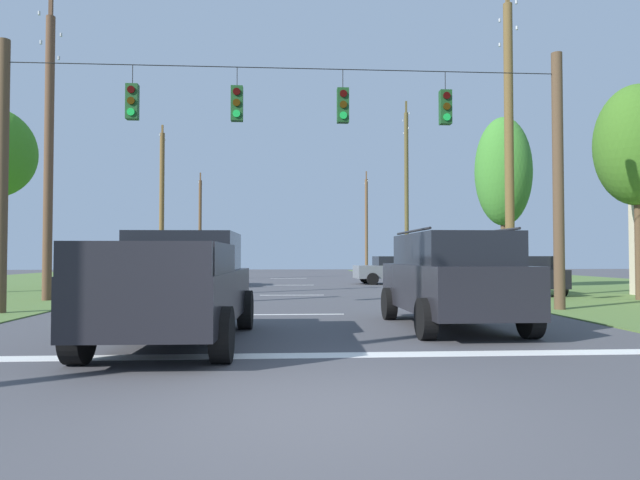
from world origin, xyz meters
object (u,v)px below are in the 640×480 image
(suv_black, at_px, (451,278))
(distant_car_far_parked, at_px, (521,275))
(utility_pole_distant_left, at_px, (200,224))
(tree_roadside_right, at_px, (503,172))
(utility_pole_near_left, at_px, (366,224))
(pickup_truck, at_px, (179,287))
(utility_pole_distant_right, at_px, (162,204))
(utility_pole_mid_right, at_px, (509,144))
(utility_pole_far_left, at_px, (49,150))
(distant_car_oncoming, at_px, (394,270))
(utility_pole_far_right, at_px, (407,191))
(tree_roadside_far_right, at_px, (637,146))
(distant_car_crossing_white, at_px, (219,270))
(overhead_signal_span, at_px, (289,164))

(suv_black, distance_m, distant_car_far_parked, 11.66)
(utility_pole_distant_left, bearing_deg, suv_black, -74.57)
(distant_car_far_parked, distance_m, tree_roadside_right, 6.23)
(distant_car_far_parked, relative_size, utility_pole_near_left, 0.44)
(pickup_truck, distance_m, utility_pole_distant_right, 26.72)
(utility_pole_mid_right, distance_m, tree_roadside_right, 6.98)
(distant_car_far_parked, distance_m, utility_pole_distant_right, 22.59)
(utility_pole_distant_right, bearing_deg, distant_car_far_parked, -39.37)
(utility_pole_near_left, distance_m, utility_pole_far_left, 37.22)
(suv_black, distance_m, utility_pole_distant_right, 26.90)
(utility_pole_mid_right, xyz_separation_m, utility_pole_distant_right, (-15.66, 16.68, -0.65))
(utility_pole_near_left, height_order, utility_pole_distant_right, utility_pole_distant_right)
(distant_car_oncoming, xyz_separation_m, utility_pole_near_left, (1.85, 22.69, 3.88))
(utility_pole_far_right, relative_size, utility_pole_distant_left, 1.23)
(distant_car_far_parked, xyz_separation_m, tree_roadside_far_right, (2.65, -3.36, 4.52))
(suv_black, distance_m, utility_pole_distant_left, 43.22)
(pickup_truck, bearing_deg, distant_car_oncoming, 68.88)
(pickup_truck, relative_size, distant_car_crossing_white, 1.24)
(utility_pole_far_left, bearing_deg, distant_car_far_parked, 7.30)
(utility_pole_far_left, height_order, tree_roadside_far_right, utility_pole_far_left)
(overhead_signal_span, bearing_deg, utility_pole_far_right, 69.17)
(distant_car_crossing_white, xyz_separation_m, utility_pole_distant_left, (-4.59, 24.15, 3.76))
(distant_car_far_parked, xyz_separation_m, utility_pole_mid_right, (-1.52, -2.58, 4.67))
(overhead_signal_span, bearing_deg, utility_pole_far_left, 152.52)
(utility_pole_mid_right, bearing_deg, distant_car_far_parked, 59.43)
(utility_pole_far_left, height_order, tree_roadside_right, utility_pole_far_left)
(overhead_signal_span, relative_size, distant_car_oncoming, 3.50)
(utility_pole_mid_right, distance_m, utility_pole_far_right, 16.66)
(utility_pole_mid_right, height_order, utility_pole_distant_right, utility_pole_mid_right)
(distant_car_crossing_white, distance_m, tree_roadside_right, 14.87)
(overhead_signal_span, height_order, distant_car_crossing_white, overhead_signal_span)
(overhead_signal_span, bearing_deg, tree_roadside_right, 45.64)
(suv_black, relative_size, utility_pole_distant_left, 0.51)
(utility_pole_far_right, distance_m, tree_roadside_far_right, 17.93)
(distant_car_crossing_white, height_order, utility_pole_near_left, utility_pole_near_left)
(overhead_signal_span, xyz_separation_m, distant_car_oncoming, (5.91, 15.20, -3.25))
(suv_black, xyz_separation_m, utility_pole_near_left, (4.40, 41.47, 3.61))
(utility_pole_far_right, height_order, utility_pole_near_left, utility_pole_far_right)
(overhead_signal_span, height_order, pickup_truck, overhead_signal_span)
(distant_car_far_parked, relative_size, utility_pole_far_left, 0.41)
(utility_pole_distant_right, bearing_deg, distant_car_oncoming, -21.24)
(overhead_signal_span, bearing_deg, utility_pole_near_left, 78.42)
(overhead_signal_span, distance_m, utility_pole_distant_right, 22.04)
(utility_pole_near_left, bearing_deg, tree_roadside_right, -84.93)
(utility_pole_mid_right, xyz_separation_m, tree_roadside_right, (2.43, 6.54, 0.04))
(utility_pole_mid_right, bearing_deg, distant_car_oncoming, 99.31)
(tree_roadside_far_right, bearing_deg, distant_car_crossing_white, 145.29)
(overhead_signal_span, height_order, utility_pole_mid_right, utility_pole_mid_right)
(utility_pole_far_right, bearing_deg, distant_car_oncoming, -109.63)
(suv_black, xyz_separation_m, utility_pole_mid_right, (4.40, 7.47, 4.40))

